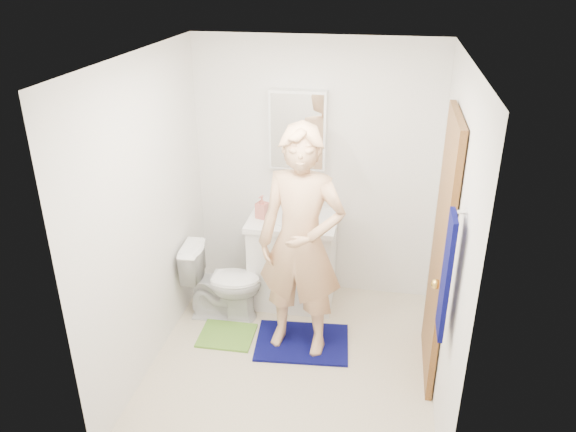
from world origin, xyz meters
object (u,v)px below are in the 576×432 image
object	(u,v)px
toilet	(223,282)
vanity_cabinet	(293,262)
medicine_cabinet	(298,130)
soap_dispenser	(262,207)
towel	(446,276)
toothbrush_cup	(307,208)
man	(301,244)

from	to	relation	value
toilet	vanity_cabinet	bearing A→B (deg)	-60.22
vanity_cabinet	medicine_cabinet	xyz separation A→B (m)	(0.00, 0.22, 1.20)
vanity_cabinet	medicine_cabinet	size ratio (longest dim) A/B	1.14
vanity_cabinet	soap_dispenser	bearing A→B (deg)	-172.55
soap_dispenser	towel	bearing A→B (deg)	-44.85
soap_dispenser	medicine_cabinet	bearing A→B (deg)	43.37
medicine_cabinet	toothbrush_cup	distance (m)	0.71
toilet	soap_dispenser	distance (m)	0.75
toothbrush_cup	toilet	bearing A→B (deg)	-143.49
toilet	soap_dispenser	size ratio (longest dim) A/B	3.31
medicine_cabinet	toothbrush_cup	bearing A→B (deg)	-42.41
soap_dispenser	toothbrush_cup	distance (m)	0.42
vanity_cabinet	medicine_cabinet	distance (m)	1.22
vanity_cabinet	medicine_cabinet	world-z (taller)	medicine_cabinet
toilet	toothbrush_cup	size ratio (longest dim) A/B	5.46
towel	soap_dispenser	xyz separation A→B (m)	(-1.46, 1.45, -0.29)
towel	soap_dispenser	distance (m)	2.08
vanity_cabinet	toothbrush_cup	size ratio (longest dim) A/B	6.25
toilet	man	bearing A→B (deg)	-116.65
towel	soap_dispenser	size ratio (longest dim) A/B	3.79
vanity_cabinet	towel	distance (m)	2.08
toothbrush_cup	soap_dispenser	bearing A→B (deg)	-156.80
soap_dispenser	vanity_cabinet	bearing A→B (deg)	7.45
man	towel	bearing A→B (deg)	-30.37
medicine_cabinet	toilet	xyz separation A→B (m)	(-0.57, -0.60, -1.25)
medicine_cabinet	towel	size ratio (longest dim) A/B	0.87
man	soap_dispenser	bearing A→B (deg)	132.87
medicine_cabinet	towel	distance (m)	2.11
towel	toothbrush_cup	world-z (taller)	towel
soap_dispenser	toothbrush_cup	size ratio (longest dim) A/B	1.65
man	medicine_cabinet	bearing A→B (deg)	109.18
toothbrush_cup	vanity_cabinet	bearing A→B (deg)	-129.73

